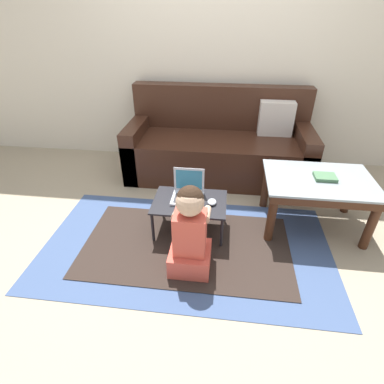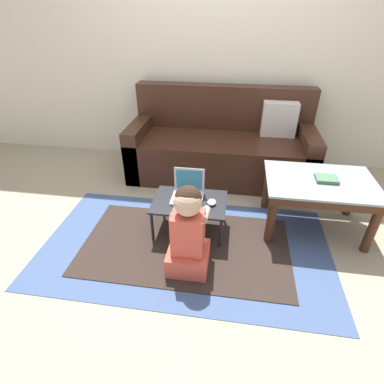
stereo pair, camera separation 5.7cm
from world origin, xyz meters
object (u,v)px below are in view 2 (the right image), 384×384
at_px(laptop_desk, 190,204).
at_px(computer_mouse, 212,202).
at_px(couch, 222,147).
at_px(laptop, 188,194).
at_px(person_seated, 188,232).
at_px(coffee_table, 319,188).
at_px(book_on_table, 326,179).

distance_m(laptop_desk, computer_mouse, 0.19).
xyz_separation_m(couch, laptop, (-0.21, -1.03, 0.02)).
bearing_deg(person_seated, couch, 85.03).
xyz_separation_m(laptop_desk, person_seated, (0.06, -0.43, 0.06)).
xyz_separation_m(couch, person_seated, (-0.13, -1.51, 0.01)).
height_order(couch, person_seated, couch).
bearing_deg(coffee_table, laptop_desk, -169.20).
height_order(laptop, computer_mouse, laptop).
bearing_deg(book_on_table, laptop, -172.13).
distance_m(laptop, computer_mouse, 0.22).
bearing_deg(computer_mouse, person_seated, -106.60).
distance_m(laptop_desk, book_on_table, 1.12).
relative_size(coffee_table, person_seated, 1.25).
xyz_separation_m(couch, computer_mouse, (-0.01, -1.09, -0.00)).
distance_m(laptop, book_on_table, 1.12).
distance_m(laptop_desk, laptop, 0.09).
bearing_deg(couch, computer_mouse, -90.34).
bearing_deg(computer_mouse, book_on_table, 13.52).
distance_m(coffee_table, computer_mouse, 0.89).
relative_size(coffee_table, laptop, 3.38).
bearing_deg(coffee_table, computer_mouse, -166.15).
bearing_deg(laptop_desk, person_seated, -82.13).
height_order(coffee_table, computer_mouse, coffee_table).
relative_size(couch, coffee_table, 2.26).
height_order(laptop, person_seated, person_seated).
height_order(computer_mouse, book_on_table, book_on_table).
bearing_deg(computer_mouse, laptop, 162.99).
distance_m(coffee_table, book_on_table, 0.10).
xyz_separation_m(couch, coffee_table, (0.85, -0.88, 0.08)).
xyz_separation_m(computer_mouse, person_seated, (-0.12, -0.42, 0.02)).
bearing_deg(laptop, coffee_table, 7.94).
height_order(couch, coffee_table, couch).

